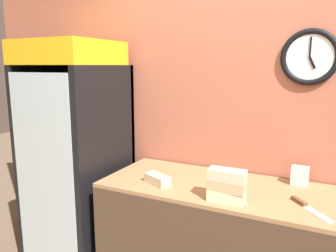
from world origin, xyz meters
name	(u,v)px	position (x,y,z in m)	size (l,w,h in m)	color
wall_back	(264,115)	(0.00, 1.28, 1.35)	(5.20, 0.09, 2.70)	#B7664C
beverage_cooler	(81,149)	(-1.39, 0.92, 1.02)	(0.66, 0.71, 1.88)	black
sandwich_stack_bottom	(226,196)	(-0.08, 0.66, 0.95)	(0.22, 0.11, 0.06)	beige
sandwich_stack_middle	(227,186)	(-0.08, 0.66, 1.02)	(0.22, 0.10, 0.06)	tan
sandwich_stack_top	(227,175)	(-0.08, 0.66, 1.08)	(0.22, 0.10, 0.06)	beige
sandwich_flat_right	(157,179)	(-0.58, 0.73, 0.95)	(0.21, 0.16, 0.06)	beige
chefs_knife	(305,205)	(0.34, 0.78, 0.93)	(0.23, 0.26, 0.02)	silver
napkin_dispenser	(300,176)	(0.28, 1.15, 0.98)	(0.11, 0.09, 0.12)	silver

